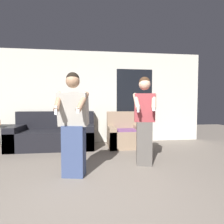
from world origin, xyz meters
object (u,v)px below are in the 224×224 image
(couch, at_px, (54,135))
(armchair, at_px, (125,135))
(side_table, at_px, (4,129))
(person_left, at_px, (73,125))
(person_right, at_px, (144,120))

(couch, bearing_deg, armchair, -3.09)
(side_table, height_order, person_left, person_left)
(person_left, xyz_separation_m, person_right, (1.28, 0.38, 0.03))
(couch, distance_m, person_right, 2.58)
(couch, height_order, armchair, couch)
(person_left, bearing_deg, side_table, 133.55)
(side_table, bearing_deg, person_left, -46.45)
(side_table, bearing_deg, couch, -9.43)
(armchair, relative_size, side_table, 1.28)
(armchair, xyz_separation_m, person_left, (-1.19, -1.84, 0.52))
(person_right, bearing_deg, couch, 141.60)
(person_left, height_order, person_right, person_right)
(side_table, bearing_deg, armchair, -5.77)
(side_table, relative_size, person_right, 0.44)
(person_right, bearing_deg, armchair, 93.44)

